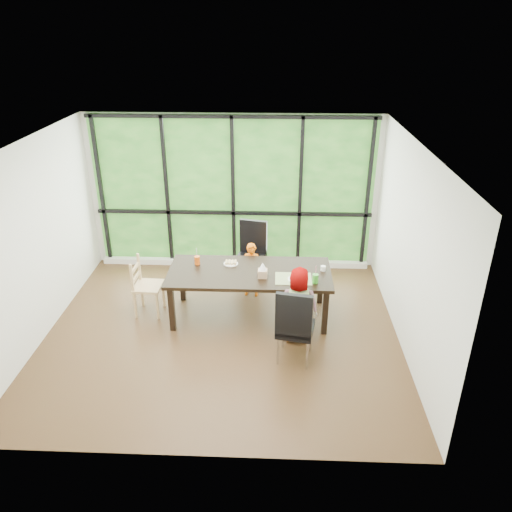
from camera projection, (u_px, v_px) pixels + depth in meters
The scene contains 23 objects.
ground at pixel (222, 332), 7.16m from camera, with size 5.00×5.00×0.00m, color black.
back_wall at pixel (233, 193), 8.60m from camera, with size 5.00×5.00×0.00m, color silver.
foliage_backdrop at pixel (233, 193), 8.58m from camera, with size 4.80×0.02×2.65m, color #1E4C1B.
window_mullions at pixel (233, 194), 8.55m from camera, with size 4.80×0.06×2.65m, color black, non-canonical shape.
window_sill at pixel (234, 262), 9.07m from camera, with size 4.80×0.12×0.10m, color silver.
dining_table at pixel (250, 294), 7.40m from camera, with size 2.37×1.06×0.75m, color black.
chair_window_leather at pixel (250, 255), 8.23m from camera, with size 0.46×0.46×1.08m, color black.
chair_interior_leather at pixel (296, 324), 6.38m from camera, with size 0.46×0.46×1.08m, color black.
chair_end_beech at pixel (148, 286), 7.45m from camera, with size 0.42×0.40×0.90m, color tan.
child_toddler at pixel (252, 270), 7.94m from camera, with size 0.33×0.22×0.90m, color #DC5C06.
child_older at pixel (299, 305), 6.76m from camera, with size 0.54×0.35×1.11m, color gray.
placemat at pixel (293, 279), 7.03m from camera, with size 0.51×0.38×0.01m, color tan.
plate_far at pixel (231, 264), 7.45m from camera, with size 0.22×0.22×0.01m, color white.
plate_near at pixel (296, 279), 7.00m from camera, with size 0.25×0.25×0.02m, color white.
orange_cup at pixel (197, 260), 7.42m from camera, with size 0.08×0.08×0.13m, color #D95411.
green_cup at pixel (315, 279), 6.90m from camera, with size 0.08×0.08×0.13m, color green.
white_mug at pixel (323, 268), 7.24m from camera, with size 0.07×0.07×0.07m, color white.
tissue_box at pixel (263, 273), 7.06m from camera, with size 0.13×0.13×0.12m, color tan.
crepe_rolls_far at pixel (231, 262), 7.44m from camera, with size 0.20×0.12×0.04m, color tan, non-canonical shape.
crepe_rolls_near at pixel (296, 278), 6.99m from camera, with size 0.05×0.12×0.04m, color tan, non-canonical shape.
straw_white at pixel (197, 254), 7.38m from camera, with size 0.01×0.01×0.20m, color white.
straw_pink at pixel (316, 272), 6.85m from camera, with size 0.01×0.01×0.20m, color pink.
tissue at pixel (263, 266), 7.01m from camera, with size 0.12×0.12×0.11m, color white.
Camera 1 is at (0.74, -5.95, 4.09)m, focal length 34.89 mm.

